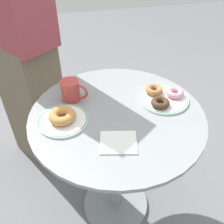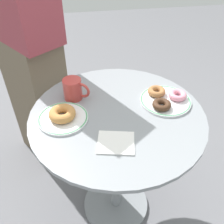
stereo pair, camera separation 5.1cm
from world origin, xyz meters
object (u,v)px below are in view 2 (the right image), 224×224
at_px(coffee_mug, 73,89).
at_px(donut_pink_frosted, 178,95).
at_px(donut_cinnamon, 157,91).
at_px(donut_chocolate, 161,104).
at_px(cafe_table, 117,148).
at_px(plate_right, 165,100).
at_px(paper_napkin, 116,143).
at_px(plate_left, 63,117).
at_px(donut_old_fashioned, 62,113).
at_px(person_figure, 27,47).

bearing_deg(coffee_mug, donut_pink_frosted, -10.51).
relative_size(donut_cinnamon, donut_chocolate, 1.00).
bearing_deg(cafe_table, plate_right, 12.18).
bearing_deg(paper_napkin, plate_left, 138.37).
height_order(plate_left, paper_napkin, plate_left).
height_order(donut_old_fashioned, person_figure, person_figure).
bearing_deg(coffee_mug, donut_old_fashioned, -111.01).
xyz_separation_m(donut_old_fashioned, coffee_mug, (0.05, 0.14, 0.02)).
distance_m(plate_right, paper_napkin, 0.34).
bearing_deg(plate_left, cafe_table, -1.07).
bearing_deg(paper_napkin, cafe_table, 78.15).
bearing_deg(plate_right, donut_pink_frosted, 6.76).
relative_size(plate_left, donut_pink_frosted, 2.56).
relative_size(cafe_table, paper_napkin, 5.45).
distance_m(plate_right, coffee_mug, 0.41).
xyz_separation_m(plate_right, donut_pink_frosted, (0.06, 0.01, 0.02)).
bearing_deg(donut_old_fashioned, donut_cinnamon, 12.41).
xyz_separation_m(coffee_mug, person_figure, (-0.23, 0.39, 0.03)).
height_order(cafe_table, paper_napkin, paper_napkin).
distance_m(plate_left, donut_old_fashioned, 0.02).
xyz_separation_m(donut_pink_frosted, person_figure, (-0.69, 0.48, 0.06)).
xyz_separation_m(donut_cinnamon, person_figure, (-0.60, 0.43, 0.06)).
bearing_deg(donut_pink_frosted, person_figure, 145.33).
bearing_deg(cafe_table, coffee_mug, 141.21).
height_order(donut_pink_frosted, person_figure, person_figure).
relative_size(plate_left, donut_old_fashioned, 1.89).
xyz_separation_m(donut_old_fashioned, paper_napkin, (0.19, -0.17, -0.03)).
distance_m(donut_cinnamon, person_figure, 0.75).
relative_size(donut_old_fashioned, donut_cinnamon, 1.36).
relative_size(plate_right, coffee_mug, 1.92).
bearing_deg(coffee_mug, donut_chocolate, -20.39).
bearing_deg(donut_old_fashioned, cafe_table, -1.15).
relative_size(plate_left, person_figure, 0.13).
bearing_deg(donut_old_fashioned, plate_left, -42.06).
height_order(donut_chocolate, coffee_mug, coffee_mug).
height_order(donut_old_fashioned, paper_napkin, donut_old_fashioned).
bearing_deg(donut_old_fashioned, coffee_mug, 68.99).
distance_m(cafe_table, donut_chocolate, 0.31).
bearing_deg(plate_left, donut_chocolate, 0.01).
height_order(cafe_table, donut_cinnamon, donut_cinnamon).
xyz_separation_m(plate_left, donut_chocolate, (0.42, 0.00, 0.02)).
height_order(donut_old_fashioned, donut_pink_frosted, donut_old_fashioned).
bearing_deg(donut_old_fashioned, donut_chocolate, -0.03).
height_order(plate_right, donut_cinnamon, donut_cinnamon).
height_order(cafe_table, person_figure, person_figure).
distance_m(donut_old_fashioned, person_figure, 0.56).
relative_size(cafe_table, plate_right, 3.29).
relative_size(donut_pink_frosted, donut_cinnamon, 1.00).
bearing_deg(cafe_table, plate_left, 178.93).
height_order(donut_pink_frosted, donut_cinnamon, same).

